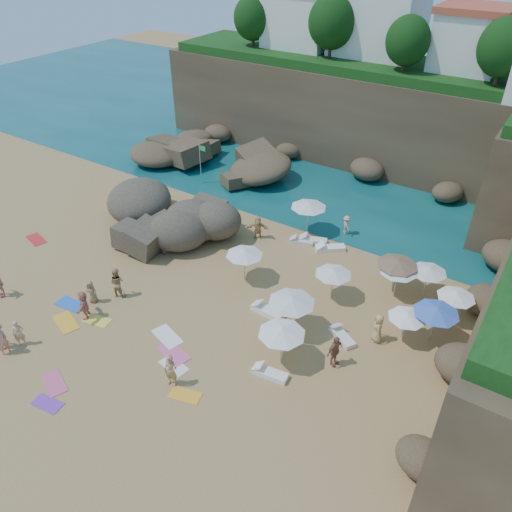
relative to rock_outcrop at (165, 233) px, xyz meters
The scene contains 49 objects.
ground 8.03m from the rock_outcrop, 32.55° to the right, with size 120.00×120.00×0.00m, color tan.
seawater 26.56m from the rock_outcrop, 75.24° to the left, with size 120.00×120.00×0.00m, color #0C4751.
cliff_back 22.82m from the rock_outcrop, 67.03° to the left, with size 44.00×8.00×8.00m, color brown.
rock_promontory 12.43m from the rock_outcrop, 109.93° to the left, with size 12.00×7.00×2.00m, color brown, non-canonical shape.
clifftop_buildings 26.12m from the rock_outcrop, 65.63° to the left, with size 28.48×9.48×7.00m.
clifftop_trees 22.16m from the rock_outcrop, 52.79° to the left, with size 35.60×23.82×4.40m.
marina_masts 27.63m from the rock_outcrop, 110.76° to the left, with size 3.10×0.10×6.00m.
rock_outcrop is the anchor object (origin of this frame).
flag_pole 8.59m from the rock_outcrop, 108.94° to the left, with size 0.68×0.08×3.49m.
parasol_0 13.52m from the rock_outcrop, ahead, with size 2.20×2.20×2.08m.
parasol_1 10.59m from the rock_outcrop, 33.84° to the left, with size 2.57×2.57×2.43m.
parasol_2 18.38m from the rock_outcrop, 10.01° to the left, with size 2.19×2.19×2.07m.
parasol_3 18.40m from the rock_outcrop, ahead, with size 2.03×2.03×1.92m.
parasol_4 20.16m from the rock_outcrop, ahead, with size 2.11×2.11×2.00m.
parasol_5 8.36m from the rock_outcrop, 10.12° to the right, with size 2.33×2.33×2.20m.
parasol_6 16.61m from the rock_outcrop, ahead, with size 2.48×2.48×2.35m.
parasol_8 16.76m from the rock_outcrop, ahead, with size 2.25×2.25×2.13m.
parasol_9 15.03m from the rock_outcrop, 24.82° to the right, with size 2.44×2.44×2.31m.
parasol_10 19.63m from the rock_outcrop, ahead, with size 2.44×2.44×2.31m.
parasol_11 13.59m from the rock_outcrop, 17.42° to the right, with size 2.59×2.59×2.45m.
lounger_0 9.93m from the rock_outcrop, 24.96° to the left, with size 1.68×0.56×0.26m, color silver.
lounger_1 10.72m from the rock_outcrop, 26.17° to the left, with size 1.95×0.65×0.30m, color white.
lounger_2 11.98m from the rock_outcrop, 21.99° to the left, with size 2.02×0.67×0.31m, color white.
lounger_3 11.49m from the rock_outcrop, 17.54° to the right, with size 2.02×0.67×0.31m, color white.
lounger_4 15.76m from the rock_outcrop, 10.91° to the right, with size 1.82×0.61×0.28m, color silver.
lounger_5 15.45m from the rock_outcrop, 28.61° to the right, with size 1.85×0.62×0.29m, color white.
towel_0 9.21m from the rock_outcrop, 85.49° to the right, with size 1.88×0.94×0.03m, color blue.
towel_1 14.50m from the rock_outcrop, 70.46° to the right, with size 1.72×0.86×0.03m, color #D95479.
towel_2 10.53m from the rock_outcrop, 80.48° to the right, with size 1.88×0.94×0.03m, color #F4AD26.
towel_5 10.95m from the rock_outcrop, 47.81° to the right, with size 1.91×0.95×0.03m, color white.
towel_6 15.71m from the rock_outcrop, 69.05° to the right, with size 1.50×0.75×0.03m, color purple.
towel_7 9.13m from the rock_outcrop, 141.09° to the right, with size 1.76×0.88×0.03m, color red.
towel_9 12.27m from the rock_outcrop, 46.36° to the right, with size 1.90×0.95×0.03m, color #E95A8C.
towel_10 15.20m from the rock_outcrop, 44.81° to the right, with size 1.55×0.78×0.03m, color #FFA628.
towel_11 2.28m from the rock_outcrop, 144.13° to the right, with size 1.95×0.97×0.03m, color #2D9F69.
towel_12 9.82m from the rock_outcrop, 71.66° to the right, with size 1.59×0.80×0.03m, color yellow.
towel_13 13.17m from the rock_outcrop, 46.51° to the right, with size 1.60×0.80×0.03m, color white.
person_stand_0 12.90m from the rock_outcrop, 84.80° to the right, with size 0.58×0.38×1.60m, color tan.
person_stand_1 7.45m from the rock_outcrop, 70.47° to the right, with size 0.94×0.74×1.94m, color tan.
person_stand_2 13.15m from the rock_outcrop, 32.48° to the left, with size 0.94×0.39×1.45m, color #DFA47E.
person_stand_3 16.68m from the rock_outcrop, 17.27° to the right, with size 1.10×0.46×1.88m, color #926249.
person_stand_4 17.23m from the rock_outcrop, ahead, with size 0.87×0.47×1.77m, color tan.
person_stand_5 6.84m from the rock_outcrop, 27.26° to the left, with size 1.56×0.45×1.68m, color tan.
person_stand_6 13.77m from the rock_outcrop, 85.93° to the right, with size 0.67×0.44×1.83m, color tan.
person_lie_0 13.57m from the rock_outcrop, 87.53° to the right, with size 1.06×1.64×0.44m, color #B07858.
person_lie_1 11.38m from the rock_outcrop, 107.49° to the right, with size 1.06×1.81×0.44m, color #E89B83.
person_lie_2 8.41m from the rock_outcrop, 78.70° to the right, with size 0.71×1.46×0.39m, color #9F744F.
person_lie_3 9.69m from the rock_outcrop, 75.95° to the right, with size 1.64×1.77×0.47m, color tan.
person_lie_4 14.39m from the rock_outcrop, 46.94° to the right, with size 0.68×1.88×0.45m, color tan.
Camera 1 is at (15.61, -17.90, 19.30)m, focal length 35.00 mm.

